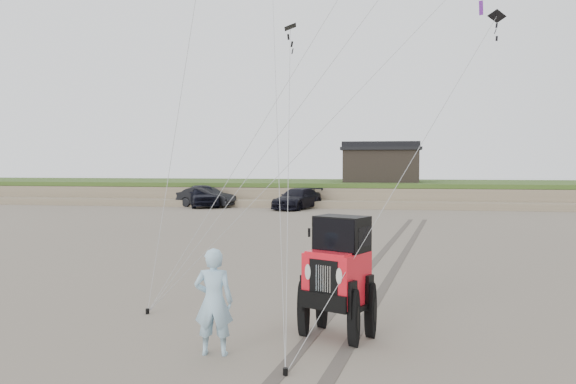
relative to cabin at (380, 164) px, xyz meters
name	(u,v)px	position (x,y,z in m)	size (l,w,h in m)	color
ground	(285,336)	(-2.00, -37.00, -3.24)	(160.00, 160.00, 0.00)	#6B6054
dune_ridge	(356,192)	(-2.00, 0.50, -2.42)	(160.00, 14.25, 1.73)	#7A6B54
cabin	(380,164)	(0.00, 0.00, 0.00)	(6.40, 5.40, 3.35)	black
truck_a	(202,195)	(-13.24, -6.85, -2.38)	(2.03, 5.04, 1.72)	black
truck_b	(206,197)	(-12.88, -6.97, -2.49)	(1.57, 4.51, 1.49)	black
truck_c	(297,199)	(-5.89, -7.77, -2.50)	(2.06, 5.07, 1.47)	black
jeep	(337,289)	(-1.03, -36.89, -2.32)	(2.13, 4.93, 1.84)	red
man	(214,301)	(-3.05, -38.18, -2.31)	(0.68, 0.44, 1.85)	#8DB5DB
stake_main	(147,311)	(-5.24, -35.90, -3.18)	(0.08, 0.08, 0.12)	black
stake_aux	(285,372)	(-1.68, -38.94, -3.18)	(0.08, 0.08, 0.12)	black
tire_tracks	(385,264)	(0.00, -29.00, -3.23)	(5.22, 29.74, 0.01)	#4C443D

